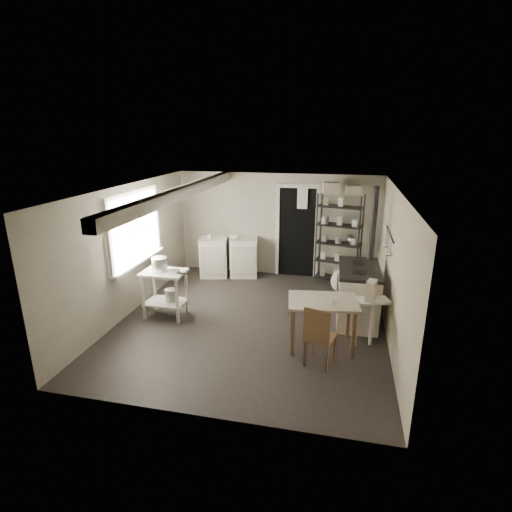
% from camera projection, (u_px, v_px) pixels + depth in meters
% --- Properties ---
extents(floor, '(5.00, 5.00, 0.00)m').
position_uv_depth(floor, '(252.00, 321.00, 6.97)').
color(floor, black).
rests_on(floor, ground).
extents(ceiling, '(5.00, 5.00, 0.00)m').
position_uv_depth(ceiling, '(252.00, 189.00, 6.28)').
color(ceiling, silver).
rests_on(ceiling, wall_back).
extents(wall_back, '(4.50, 0.02, 2.30)m').
position_uv_depth(wall_back, '(277.00, 225.00, 8.95)').
color(wall_back, '#A29A8A').
rests_on(wall_back, ground).
extents(wall_front, '(4.50, 0.02, 2.30)m').
position_uv_depth(wall_front, '(200.00, 328.00, 4.30)').
color(wall_front, '#A29A8A').
rests_on(wall_front, ground).
extents(wall_left, '(0.02, 5.00, 2.30)m').
position_uv_depth(wall_left, '(129.00, 250.00, 7.09)').
color(wall_left, '#A29A8A').
rests_on(wall_left, ground).
extents(wall_right, '(0.02, 5.00, 2.30)m').
position_uv_depth(wall_right, '(394.00, 268.00, 6.16)').
color(wall_right, '#A29A8A').
rests_on(wall_right, ground).
extents(window, '(0.12, 1.76, 1.28)m').
position_uv_depth(window, '(134.00, 228.00, 7.17)').
color(window, beige).
rests_on(window, wall_left).
extents(doorway, '(0.96, 0.10, 2.08)m').
position_uv_depth(doorway, '(297.00, 233.00, 8.88)').
color(doorway, beige).
rests_on(doorway, ground).
extents(ceiling_beam, '(0.18, 5.00, 0.18)m').
position_uv_depth(ceiling_beam, '(181.00, 193.00, 6.56)').
color(ceiling_beam, beige).
rests_on(ceiling_beam, ceiling).
extents(wallpaper_panel, '(0.01, 5.00, 2.30)m').
position_uv_depth(wallpaper_panel, '(393.00, 268.00, 6.16)').
color(wallpaper_panel, '#BBB098').
rests_on(wallpaper_panel, wall_right).
extents(utensil_rail, '(0.06, 1.20, 0.44)m').
position_uv_depth(utensil_rail, '(389.00, 233.00, 6.61)').
color(utensil_rail, '#B3B3B5').
rests_on(utensil_rail, wall_right).
extents(prep_table, '(0.75, 0.54, 0.85)m').
position_uv_depth(prep_table, '(165.00, 295.00, 7.05)').
color(prep_table, beige).
rests_on(prep_table, ground).
extents(stockpot, '(0.35, 0.35, 0.29)m').
position_uv_depth(stockpot, '(160.00, 265.00, 6.93)').
color(stockpot, '#B3B3B5').
rests_on(stockpot, prep_table).
extents(saucepan, '(0.18, 0.18, 0.10)m').
position_uv_depth(saucepan, '(175.00, 273.00, 6.84)').
color(saucepan, '#B3B3B5').
rests_on(saucepan, prep_table).
extents(bucket, '(0.23, 0.23, 0.23)m').
position_uv_depth(bucket, '(171.00, 295.00, 7.08)').
color(bucket, '#B3B3B5').
rests_on(bucket, prep_table).
extents(base_cabinets, '(1.44, 0.86, 0.89)m').
position_uv_depth(base_cabinets, '(229.00, 256.00, 9.05)').
color(base_cabinets, silver).
rests_on(base_cabinets, ground).
extents(mixing_bowl, '(0.38, 0.38, 0.07)m').
position_uv_depth(mixing_bowl, '(233.00, 235.00, 8.85)').
color(mixing_bowl, white).
rests_on(mixing_bowl, base_cabinets).
extents(counter_cup, '(0.13, 0.13, 0.09)m').
position_uv_depth(counter_cup, '(210.00, 235.00, 8.87)').
color(counter_cup, white).
rests_on(counter_cup, base_cabinets).
extents(shelf_rack, '(0.98, 0.56, 1.96)m').
position_uv_depth(shelf_rack, '(339.00, 241.00, 8.39)').
color(shelf_rack, black).
rests_on(shelf_rack, ground).
extents(shelf_jar, '(0.09, 0.09, 0.18)m').
position_uv_depth(shelf_jar, '(323.00, 221.00, 8.36)').
color(shelf_jar, white).
rests_on(shelf_jar, shelf_rack).
extents(storage_box_a, '(0.37, 0.34, 0.22)m').
position_uv_depth(storage_box_a, '(330.00, 191.00, 8.14)').
color(storage_box_a, beige).
rests_on(storage_box_a, shelf_rack).
extents(storage_box_b, '(0.32, 0.31, 0.18)m').
position_uv_depth(storage_box_b, '(353.00, 193.00, 8.00)').
color(storage_box_b, beige).
rests_on(storage_box_b, shelf_rack).
extents(stove, '(0.71, 1.25, 0.97)m').
position_uv_depth(stove, '(357.00, 297.00, 6.89)').
color(stove, silver).
rests_on(stove, ground).
extents(stovepipe, '(0.13, 0.13, 1.45)m').
position_uv_depth(stovepipe, '(373.00, 226.00, 6.97)').
color(stovepipe, black).
rests_on(stovepipe, stove).
extents(side_ledge, '(0.56, 0.42, 0.76)m').
position_uv_depth(side_ledge, '(371.00, 320.00, 6.07)').
color(side_ledge, beige).
rests_on(side_ledge, ground).
extents(oats_box, '(0.18, 0.24, 0.31)m').
position_uv_depth(oats_box, '(372.00, 285.00, 5.88)').
color(oats_box, beige).
rests_on(oats_box, side_ledge).
extents(work_table, '(1.11, 0.85, 0.77)m').
position_uv_depth(work_table, '(322.00, 324.00, 6.05)').
color(work_table, '#BDB4A2').
rests_on(work_table, ground).
extents(table_cup, '(0.12, 0.12, 0.10)m').
position_uv_depth(table_cup, '(333.00, 302.00, 5.78)').
color(table_cup, white).
rests_on(table_cup, work_table).
extents(chair, '(0.48, 0.49, 0.91)m').
position_uv_depth(chair, '(321.00, 333.00, 5.56)').
color(chair, brown).
rests_on(chair, ground).
extents(flour_sack, '(0.41, 0.37, 0.43)m').
position_uv_depth(flour_sack, '(340.00, 280.00, 8.20)').
color(flour_sack, silver).
rests_on(flour_sack, ground).
extents(floor_crock, '(0.16, 0.16, 0.17)m').
position_uv_depth(floor_crock, '(348.00, 329.00, 6.54)').
color(floor_crock, white).
rests_on(floor_crock, ground).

